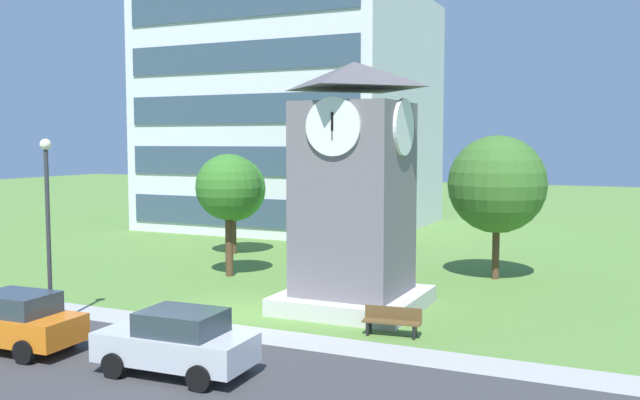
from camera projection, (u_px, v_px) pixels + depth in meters
ground_plane at (237, 311)px, 24.86m from camera, size 160.00×160.00×0.00m
street_asphalt at (103, 366)px, 18.72m from camera, size 120.00×7.20×0.01m
kerb_strip at (198, 327)px, 22.69m from camera, size 120.00×1.60×0.01m
office_building at (295, 113)px, 50.02m from camera, size 17.51×15.40×16.00m
clock_tower at (354, 201)px, 24.94m from camera, size 4.80×4.80×8.79m
park_bench at (392, 321)px, 21.66m from camera, size 1.84×0.69×0.88m
street_lamp at (48, 211)px, 22.59m from camera, size 0.36×0.36×6.08m
tree_streetside at (497, 184)px, 30.36m from camera, size 4.25×4.25×6.27m
tree_near_tower at (229, 188)px, 31.01m from camera, size 2.94×2.94×5.46m
tree_by_building at (233, 189)px, 37.33m from camera, size 3.46×3.46×5.22m
parked_car_orange at (14, 321)px, 20.11m from camera, size 4.19×2.04×1.69m
parked_car_silver at (177, 342)px, 18.04m from camera, size 4.15×2.11×1.69m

